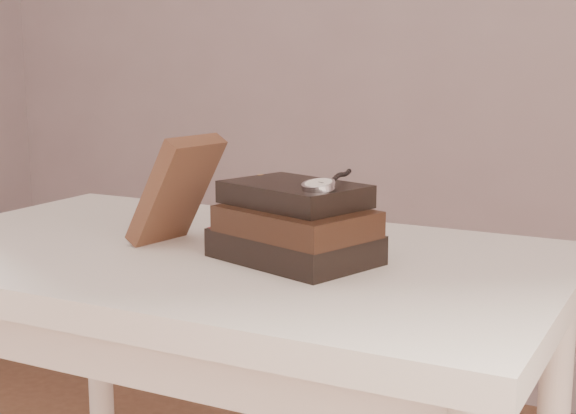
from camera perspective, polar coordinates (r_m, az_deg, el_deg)
The scene contains 5 objects.
table at distance 1.26m, azimuth -4.69°, elevation -6.99°, with size 1.00×0.60×0.75m.
book_stack at distance 1.15m, azimuth 0.48°, elevation -1.26°, with size 0.25×0.21×0.11m.
journal at distance 1.26m, azimuth -7.65°, elevation 1.17°, with size 0.03×0.11×0.18m, color #3B2116.
pocket_watch at distance 1.10m, azimuth 2.30°, elevation 1.60°, with size 0.06×0.15×0.02m.
eyeglasses at distance 1.26m, azimuth 0.36°, elevation 0.22°, with size 0.12×0.13×0.04m.
Camera 1 is at (0.64, -0.67, 1.04)m, focal length 52.03 mm.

